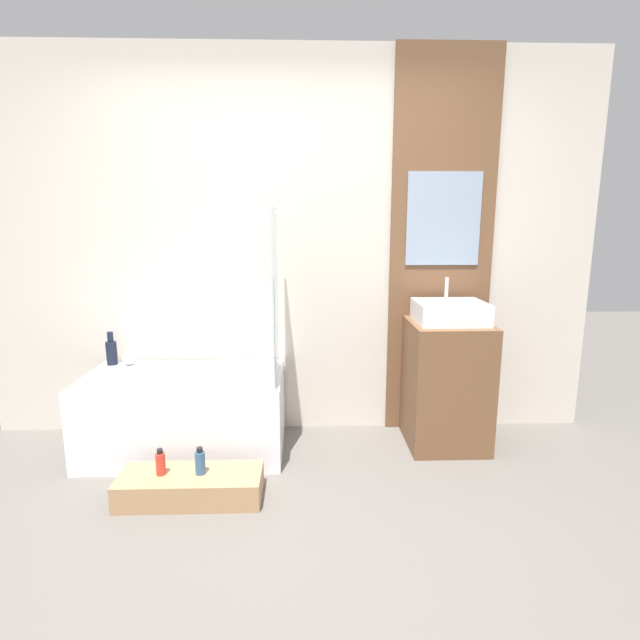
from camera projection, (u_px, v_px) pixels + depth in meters
ground_plane at (285, 574)px, 2.14m from camera, size 12.00×12.00×0.00m
wall_tiled_back at (291, 248)px, 3.43m from camera, size 4.20×0.06×2.60m
wall_wood_accent at (441, 246)px, 3.40m from camera, size 0.70×0.04×2.60m
bathtub at (186, 413)px, 3.23m from camera, size 1.25×0.68×0.52m
glass_shower_screen at (275, 295)px, 3.03m from camera, size 0.01×0.51×1.04m
wooden_step_bench at (191, 486)px, 2.70m from camera, size 0.77×0.30×0.15m
vanity_cabinet at (446, 384)px, 3.31m from camera, size 0.51×0.51×0.84m
sink at (450, 312)px, 3.22m from camera, size 0.44×0.37×0.28m
vase_tall_dark at (111, 351)px, 3.39m from camera, size 0.07×0.07×0.23m
vase_round_light at (129, 358)px, 3.39m from camera, size 0.09×0.09×0.09m
bottle_soap_primary at (161, 463)px, 2.67m from camera, size 0.05×0.05×0.15m
bottle_soap_secondary at (200, 462)px, 2.68m from camera, size 0.05×0.05×0.15m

